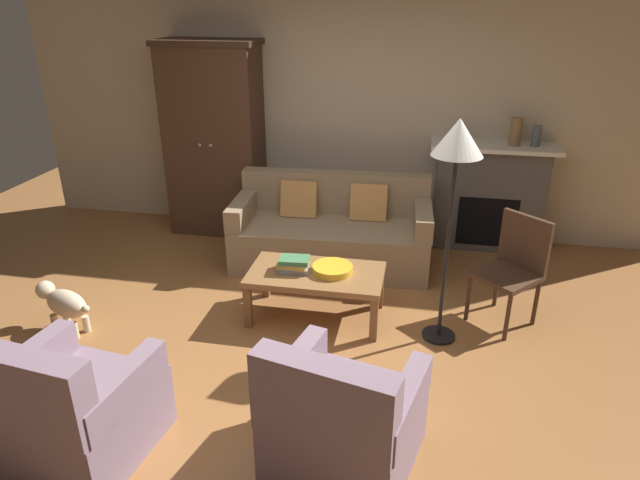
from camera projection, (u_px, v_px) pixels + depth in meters
The scene contains 16 objects.
ground_plane at pixel (294, 351), 4.25m from camera, with size 9.60×9.60×0.00m, color #9E6638.
back_wall at pixel (347, 106), 5.97m from camera, with size 7.20×0.10×2.80m, color beige.
fireplace at pixel (488, 196), 5.81m from camera, with size 1.26×0.48×1.12m.
armoire at pixel (215, 140), 6.06m from camera, with size 1.06×0.57×2.08m.
couch at pixel (332, 233), 5.55m from camera, with size 1.96×0.95×0.86m.
coffee_table at pixel (316, 278), 4.57m from camera, with size 1.10×0.60×0.42m.
fruit_bowl at pixel (333, 269), 4.53m from camera, with size 0.33×0.33×0.06m, color gold.
book_stack at pixel (294, 264), 4.54m from camera, with size 0.26×0.19×0.12m.
mantel_vase_terracotta at pixel (457, 134), 5.61m from camera, with size 0.10×0.10×0.17m, color #A86042.
mantel_vase_bronze at pixel (516, 132), 5.49m from camera, with size 0.12×0.12×0.27m, color olive.
mantel_vase_slate at pixel (536, 136), 5.47m from camera, with size 0.09×0.09×0.20m, color #565B66.
armchair_near_left at pixel (73, 411), 3.18m from camera, with size 0.86×0.86×0.88m.
armchair_near_right at pixel (342, 422), 3.10m from camera, with size 0.92×0.93×0.88m.
side_chair_wooden at pixel (514, 264), 4.48m from camera, with size 0.62×0.62×0.90m.
floor_lamp at pixel (457, 152), 3.82m from camera, with size 0.36×0.36×1.74m.
dog at pixel (64, 303), 4.43m from camera, with size 0.55×0.32×0.39m.
Camera 1 is at (0.87, -3.44, 2.50)m, focal length 31.24 mm.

